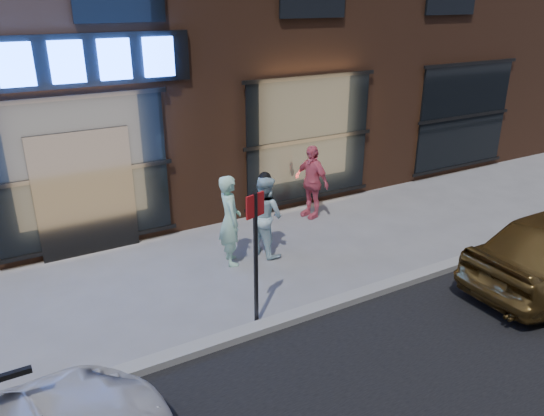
{
  "coord_description": "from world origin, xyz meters",
  "views": [
    {
      "loc": [
        -1.55,
        -5.84,
        4.65
      ],
      "look_at": [
        2.69,
        1.6,
        1.2
      ],
      "focal_mm": 35.0,
      "sensor_mm": 36.0,
      "label": 1
    }
  ],
  "objects_px": {
    "man_bowtie": "(230,220)",
    "passerby": "(311,181)",
    "man_cap": "(265,215)",
    "sign_post": "(256,248)"
  },
  "relations": [
    {
      "from": "man_cap",
      "to": "passerby",
      "type": "xyz_separation_m",
      "value": [
        1.79,
        1.12,
        0.03
      ]
    },
    {
      "from": "passerby",
      "to": "sign_post",
      "type": "relative_size",
      "value": 0.77
    },
    {
      "from": "man_bowtie",
      "to": "passerby",
      "type": "xyz_separation_m",
      "value": [
        2.53,
        1.14,
        -0.03
      ]
    },
    {
      "from": "man_bowtie",
      "to": "man_cap",
      "type": "bearing_deg",
      "value": -76.86
    },
    {
      "from": "man_cap",
      "to": "sign_post",
      "type": "relative_size",
      "value": 0.75
    },
    {
      "from": "passerby",
      "to": "sign_post",
      "type": "distance_m",
      "value": 4.4
    },
    {
      "from": "man_cap",
      "to": "sign_post",
      "type": "height_order",
      "value": "sign_post"
    },
    {
      "from": "man_bowtie",
      "to": "passerby",
      "type": "distance_m",
      "value": 2.77
    },
    {
      "from": "man_bowtie",
      "to": "man_cap",
      "type": "height_order",
      "value": "man_bowtie"
    },
    {
      "from": "passerby",
      "to": "man_cap",
      "type": "bearing_deg",
      "value": -70.11
    }
  ]
}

